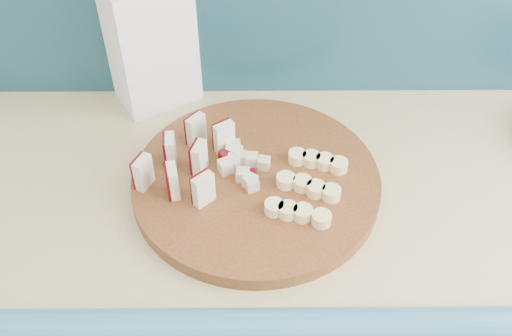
{
  "coord_description": "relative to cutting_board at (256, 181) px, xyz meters",
  "views": [
    {
      "loc": [
        0.21,
        0.77,
        1.67
      ],
      "look_at": [
        0.21,
        1.49,
        0.96
      ],
      "focal_mm": 40.0,
      "sensor_mm": 36.0,
      "label": 1
    }
  ],
  "objects": [
    {
      "name": "banana_slices",
      "position": [
        0.09,
        -0.03,
        0.02
      ],
      "size": [
        0.16,
        0.19,
        0.02
      ],
      "color": "#FEE79B",
      "rests_on": "cutting_board"
    },
    {
      "name": "flour_bag",
      "position": [
        -0.21,
        0.27,
        0.12
      ],
      "size": [
        0.19,
        0.18,
        0.27
      ],
      "primitive_type": "cube",
      "rotation": [
        0.0,
        0.0,
        0.53
      ],
      "color": "white",
      "rests_on": "kitchen_counter"
    },
    {
      "name": "apple_chunks",
      "position": [
        -0.03,
        0.01,
        0.03
      ],
      "size": [
        0.08,
        0.08,
        0.02
      ],
      "color": "beige",
      "rests_on": "cutting_board"
    },
    {
      "name": "cutting_board",
      "position": [
        0.0,
        0.0,
        0.0
      ],
      "size": [
        0.58,
        0.58,
        0.03
      ],
      "primitive_type": "cylinder",
      "rotation": [
        0.0,
        0.0,
        -0.37
      ],
      "color": "#4E2710",
      "rests_on": "kitchen_counter"
    },
    {
      "name": "banana_peel",
      "position": [
        -0.02,
        0.07,
        -0.01
      ],
      "size": [
        0.23,
        0.19,
        0.01
      ],
      "rotation": [
        0.0,
        0.0,
        -0.05
      ],
      "color": "gold",
      "rests_on": "kitchen_counter"
    },
    {
      "name": "apple_wedges",
      "position": [
        -0.12,
        0.01,
        0.04
      ],
      "size": [
        0.17,
        0.2,
        0.06
      ],
      "color": "beige",
      "rests_on": "cutting_board"
    },
    {
      "name": "kitchen_counter",
      "position": [
        -0.11,
        0.01,
        -0.47
      ],
      "size": [
        2.2,
        0.63,
        0.91
      ],
      "color": "beige",
      "rests_on": "ground"
    }
  ]
}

